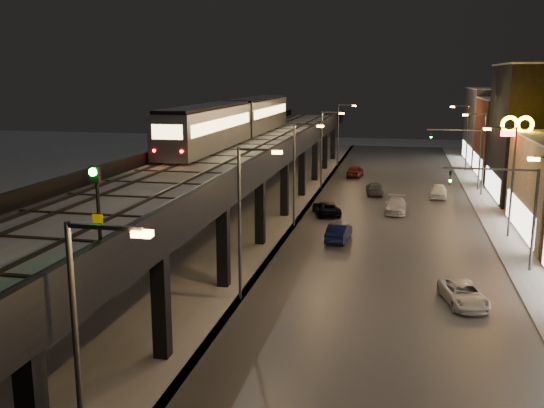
{
  "coord_description": "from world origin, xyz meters",
  "views": [
    {
      "loc": [
        8.19,
        -19.62,
        12.93
      ],
      "look_at": [
        0.37,
        16.9,
        5.0
      ],
      "focal_mm": 40.0,
      "sensor_mm": 36.0,
      "label": 1
    }
  ],
  "objects_px": {
    "rail_signal": "(96,193)",
    "car_onc_white": "(396,206)",
    "subway_train": "(237,120)",
    "car_onc_red": "(438,192)",
    "car_mid_dark": "(375,189)",
    "car_near_white": "(339,233)",
    "car_onc_dark": "(463,295)",
    "car_mid_silver": "(326,209)",
    "car_far_white": "(355,171)"
  },
  "relations": [
    {
      "from": "car_onc_white",
      "to": "car_onc_red",
      "type": "relative_size",
      "value": 1.12
    },
    {
      "from": "rail_signal",
      "to": "car_onc_dark",
      "type": "xyz_separation_m",
      "value": [
        14.15,
        15.53,
        -8.33
      ]
    },
    {
      "from": "subway_train",
      "to": "car_near_white",
      "type": "relative_size",
      "value": 8.97
    },
    {
      "from": "car_mid_silver",
      "to": "car_far_white",
      "type": "relative_size",
      "value": 1.06
    },
    {
      "from": "car_near_white",
      "to": "car_onc_white",
      "type": "distance_m",
      "value": 12.15
    },
    {
      "from": "car_near_white",
      "to": "car_mid_dark",
      "type": "height_order",
      "value": "car_near_white"
    },
    {
      "from": "car_onc_dark",
      "to": "car_onc_red",
      "type": "bearing_deg",
      "value": 76.59
    },
    {
      "from": "car_onc_red",
      "to": "car_mid_silver",
      "type": "bearing_deg",
      "value": -131.85
    },
    {
      "from": "car_near_white",
      "to": "subway_train",
      "type": "bearing_deg",
      "value": -44.68
    },
    {
      "from": "car_onc_white",
      "to": "rail_signal",
      "type": "bearing_deg",
      "value": -103.36
    },
    {
      "from": "car_mid_silver",
      "to": "car_onc_white",
      "type": "xyz_separation_m",
      "value": [
        6.4,
        2.3,
        0.05
      ]
    },
    {
      "from": "car_mid_dark",
      "to": "car_mid_silver",
      "type": "bearing_deg",
      "value": 65.02
    },
    {
      "from": "car_near_white",
      "to": "car_onc_red",
      "type": "height_order",
      "value": "car_onc_red"
    },
    {
      "from": "rail_signal",
      "to": "car_mid_dark",
      "type": "distance_m",
      "value": 49.13
    },
    {
      "from": "car_onc_white",
      "to": "car_mid_dark",
      "type": "bearing_deg",
      "value": 106.44
    },
    {
      "from": "subway_train",
      "to": "car_mid_dark",
      "type": "height_order",
      "value": "subway_train"
    },
    {
      "from": "subway_train",
      "to": "rail_signal",
      "type": "bearing_deg",
      "value": -81.28
    },
    {
      "from": "car_near_white",
      "to": "car_far_white",
      "type": "height_order",
      "value": "car_far_white"
    },
    {
      "from": "rail_signal",
      "to": "car_mid_dark",
      "type": "height_order",
      "value": "rail_signal"
    },
    {
      "from": "car_mid_dark",
      "to": "car_onc_white",
      "type": "xyz_separation_m",
      "value": [
        2.42,
        -8.8,
        0.05
      ]
    },
    {
      "from": "car_near_white",
      "to": "rail_signal",
      "type": "bearing_deg",
      "value": 82.81
    },
    {
      "from": "car_onc_red",
      "to": "car_onc_white",
      "type": "bearing_deg",
      "value": -114.22
    },
    {
      "from": "car_mid_dark",
      "to": "car_onc_dark",
      "type": "distance_m",
      "value": 32.94
    },
    {
      "from": "subway_train",
      "to": "car_mid_silver",
      "type": "height_order",
      "value": "subway_train"
    },
    {
      "from": "subway_train",
      "to": "car_mid_dark",
      "type": "distance_m",
      "value": 17.19
    },
    {
      "from": "subway_train",
      "to": "rail_signal",
      "type": "xyz_separation_m",
      "value": [
        6.4,
        -41.73,
        0.43
      ]
    },
    {
      "from": "rail_signal",
      "to": "car_onc_red",
      "type": "distance_m",
      "value": 50.19
    },
    {
      "from": "car_mid_silver",
      "to": "car_far_white",
      "type": "height_order",
      "value": "car_far_white"
    },
    {
      "from": "car_mid_dark",
      "to": "car_onc_dark",
      "type": "height_order",
      "value": "car_mid_dark"
    },
    {
      "from": "rail_signal",
      "to": "car_onc_red",
      "type": "bearing_deg",
      "value": 73.05
    },
    {
      "from": "car_mid_dark",
      "to": "car_onc_white",
      "type": "height_order",
      "value": "car_onc_white"
    },
    {
      "from": "subway_train",
      "to": "car_mid_dark",
      "type": "bearing_deg",
      "value": 23.46
    },
    {
      "from": "rail_signal",
      "to": "car_onc_white",
      "type": "bearing_deg",
      "value": 75.57
    },
    {
      "from": "subway_train",
      "to": "car_mid_silver",
      "type": "relative_size",
      "value": 8.31
    },
    {
      "from": "car_far_white",
      "to": "car_onc_red",
      "type": "distance_m",
      "value": 15.72
    },
    {
      "from": "car_onc_dark",
      "to": "car_onc_white",
      "type": "bearing_deg",
      "value": 87.03
    },
    {
      "from": "rail_signal",
      "to": "car_onc_red",
      "type": "height_order",
      "value": "rail_signal"
    },
    {
      "from": "car_onc_dark",
      "to": "car_mid_dark",
      "type": "bearing_deg",
      "value": 88.53
    },
    {
      "from": "car_onc_dark",
      "to": "car_far_white",
      "type": "bearing_deg",
      "value": 89.36
    },
    {
      "from": "rail_signal",
      "to": "car_onc_white",
      "type": "xyz_separation_m",
      "value": [
        10.04,
        39.02,
        -8.25
      ]
    },
    {
      "from": "rail_signal",
      "to": "car_mid_silver",
      "type": "bearing_deg",
      "value": 84.35
    },
    {
      "from": "subway_train",
      "to": "car_far_white",
      "type": "height_order",
      "value": "subway_train"
    },
    {
      "from": "car_mid_silver",
      "to": "car_mid_dark",
      "type": "distance_m",
      "value": 11.79
    },
    {
      "from": "car_far_white",
      "to": "car_onc_white",
      "type": "distance_m",
      "value": 21.3
    },
    {
      "from": "rail_signal",
      "to": "car_onc_dark",
      "type": "bearing_deg",
      "value": 47.66
    },
    {
      "from": "car_onc_white",
      "to": "car_onc_red",
      "type": "bearing_deg",
      "value": 63.28
    },
    {
      "from": "car_mid_silver",
      "to": "car_far_white",
      "type": "xyz_separation_m",
      "value": [
        0.93,
        22.88,
        0.1
      ]
    },
    {
      "from": "car_far_white",
      "to": "car_onc_dark",
      "type": "xyz_separation_m",
      "value": [
        9.59,
        -44.08,
        -0.13
      ]
    },
    {
      "from": "car_mid_silver",
      "to": "car_onc_dark",
      "type": "bearing_deg",
      "value": 98.6
    },
    {
      "from": "rail_signal",
      "to": "car_near_white",
      "type": "relative_size",
      "value": 0.76
    }
  ]
}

